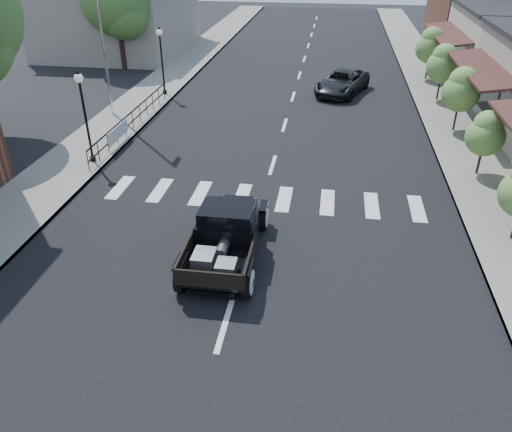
# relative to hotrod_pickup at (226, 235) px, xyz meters

# --- Properties ---
(ground) EXTENTS (120.00, 120.00, 0.00)m
(ground) POSITION_rel_hotrod_pickup_xyz_m (0.56, 0.03, -0.84)
(ground) COLOR black
(ground) RESTS_ON ground
(road) EXTENTS (14.00, 80.00, 0.02)m
(road) POSITION_rel_hotrod_pickup_xyz_m (0.56, 15.03, -0.83)
(road) COLOR black
(road) RESTS_ON ground
(road_markings) EXTENTS (12.00, 60.00, 0.06)m
(road_markings) POSITION_rel_hotrod_pickup_xyz_m (0.56, 10.03, -0.84)
(road_markings) COLOR silver
(road_markings) RESTS_ON ground
(sidewalk_left) EXTENTS (3.00, 80.00, 0.15)m
(sidewalk_left) POSITION_rel_hotrod_pickup_xyz_m (-7.94, 15.03, -0.77)
(sidewalk_left) COLOR gray
(sidewalk_left) RESTS_ON ground
(sidewalk_right) EXTENTS (3.00, 80.00, 0.15)m
(sidewalk_right) POSITION_rel_hotrod_pickup_xyz_m (9.06, 15.03, -0.77)
(sidewalk_right) COLOR gray
(sidewalk_right) RESTS_ON ground
(low_building_left) EXTENTS (10.00, 12.00, 5.00)m
(low_building_left) POSITION_rel_hotrod_pickup_xyz_m (-14.44, 28.03, 1.66)
(low_building_left) COLOR #9F9385
(low_building_left) RESTS_ON ground
(far_building_right) EXTENTS (11.00, 10.00, 7.00)m
(far_building_right) POSITION_rel_hotrod_pickup_xyz_m (16.06, 32.03, 2.66)
(far_building_right) COLOR brown
(far_building_right) RESTS_ON ground
(railing) EXTENTS (0.08, 10.00, 1.00)m
(railing) POSITION_rel_hotrod_pickup_xyz_m (-6.74, 10.03, -0.19)
(railing) COLOR black
(railing) RESTS_ON sidewalk_left
(banner) EXTENTS (0.04, 2.20, 0.60)m
(banner) POSITION_rel_hotrod_pickup_xyz_m (-6.66, 8.03, -0.39)
(banner) COLOR silver
(banner) RESTS_ON sidewalk_left
(lamp_post_b) EXTENTS (0.36, 0.36, 3.81)m
(lamp_post_b) POSITION_rel_hotrod_pickup_xyz_m (-7.04, 6.03, 1.21)
(lamp_post_b) COLOR black
(lamp_post_b) RESTS_ON sidewalk_left
(lamp_post_c) EXTENTS (0.36, 0.36, 3.81)m
(lamp_post_c) POSITION_rel_hotrod_pickup_xyz_m (-7.04, 16.03, 1.21)
(lamp_post_c) COLOR black
(lamp_post_c) RESTS_ON sidewalk_left
(big_tree_far) EXTENTS (4.73, 4.73, 6.94)m
(big_tree_far) POSITION_rel_hotrod_pickup_xyz_m (-11.94, 22.03, 2.63)
(big_tree_far) COLOR #3F662B
(big_tree_far) RESTS_ON ground
(small_tree_b) EXTENTS (1.50, 1.50, 2.51)m
(small_tree_b) POSITION_rel_hotrod_pickup_xyz_m (8.86, 7.19, 0.56)
(small_tree_b) COLOR #5E863D
(small_tree_b) RESTS_ON sidewalk_right
(small_tree_c) EXTENTS (1.77, 1.77, 2.95)m
(small_tree_c) POSITION_rel_hotrod_pickup_xyz_m (8.86, 12.23, 0.78)
(small_tree_c) COLOR #5E863D
(small_tree_c) RESTS_ON sidewalk_right
(small_tree_d) EXTENTS (1.80, 1.80, 3.00)m
(small_tree_d) POSITION_rel_hotrod_pickup_xyz_m (8.86, 17.30, 0.81)
(small_tree_d) COLOR #5E863D
(small_tree_d) RESTS_ON sidewalk_right
(small_tree_e) EXTENTS (1.88, 1.88, 3.13)m
(small_tree_e) POSITION_rel_hotrod_pickup_xyz_m (8.86, 21.91, 0.87)
(small_tree_e) COLOR #5E863D
(small_tree_e) RESTS_ON sidewalk_right
(hotrod_pickup) EXTENTS (2.29, 4.87, 1.68)m
(hotrod_pickup) POSITION_rel_hotrod_pickup_xyz_m (0.00, 0.00, 0.00)
(hotrod_pickup) COLOR black
(hotrod_pickup) RESTS_ON ground
(second_car) EXTENTS (3.67, 5.28, 1.34)m
(second_car) POSITION_rel_hotrod_pickup_xyz_m (3.40, 18.20, -0.17)
(second_car) COLOR black
(second_car) RESTS_ON ground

